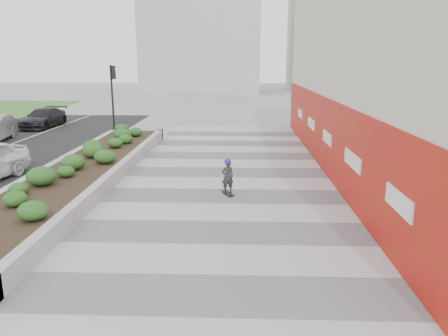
% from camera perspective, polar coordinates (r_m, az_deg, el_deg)
% --- Properties ---
extents(ground, '(160.00, 160.00, 0.00)m').
position_cam_1_polar(ground, '(10.13, -0.99, -12.26)').
color(ground, gray).
rests_on(ground, ground).
extents(walkway, '(8.00, 36.00, 0.01)m').
position_cam_1_polar(walkway, '(12.88, -0.27, -6.35)').
color(walkway, '#A8A8AD').
rests_on(walkway, ground).
extents(building, '(6.04, 24.08, 8.00)m').
position_cam_1_polar(building, '(19.18, 22.31, 11.43)').
color(building, beige).
rests_on(building, ground).
extents(planter, '(3.00, 18.00, 0.90)m').
position_cam_1_polar(planter, '(17.63, -17.86, -0.05)').
color(planter, '#9E9EA0').
rests_on(planter, ground).
extents(traffic_signal_near, '(0.33, 0.28, 4.20)m').
position_cam_1_polar(traffic_signal_near, '(27.73, -14.29, 9.95)').
color(traffic_signal_near, black).
rests_on(traffic_signal_near, ground).
extents(distant_bldg_north_l, '(16.00, 12.00, 20.00)m').
position_cam_1_polar(distant_bldg_north_l, '(64.55, -2.93, 18.80)').
color(distant_bldg_north_l, '#ADAAA3').
rests_on(distant_bldg_north_l, ground).
extents(distant_bldg_north_r, '(14.00, 10.00, 24.00)m').
position_cam_1_polar(distant_bldg_north_r, '(70.98, 14.77, 19.56)').
color(distant_bldg_north_r, '#ADAAA3').
rests_on(distant_bldg_north_r, ground).
extents(manhole_cover, '(0.44, 0.44, 0.01)m').
position_cam_1_polar(manhole_cover, '(12.87, 1.97, -6.39)').
color(manhole_cover, '#595654').
rests_on(manhole_cover, ground).
extents(skateboarder, '(0.48, 0.74, 1.28)m').
position_cam_1_polar(skateboarder, '(14.73, 0.46, -1.09)').
color(skateboarder, beige).
rests_on(skateboarder, ground).
extents(car_dark, '(2.02, 4.50, 1.28)m').
position_cam_1_polar(car_dark, '(32.37, -22.54, 6.06)').
color(car_dark, black).
rests_on(car_dark, ground).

